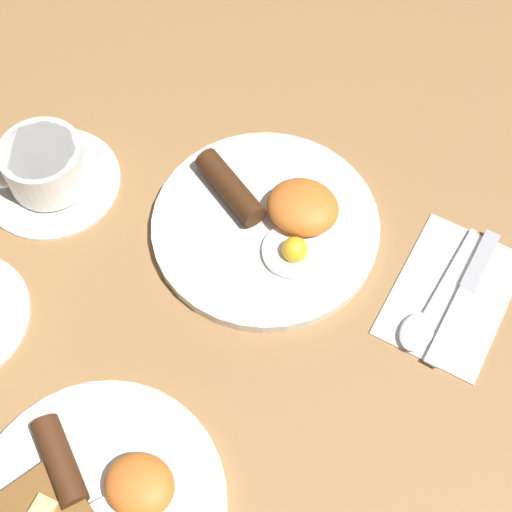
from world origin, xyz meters
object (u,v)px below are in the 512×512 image
(teacup_near, at_px, (46,169))
(knife, at_px, (467,288))
(breakfast_plate_near, at_px, (270,221))
(spoon, at_px, (424,318))
(breakfast_plate_far, at_px, (98,504))

(teacup_near, bearing_deg, knife, -172.95)
(teacup_near, bearing_deg, breakfast_plate_near, -169.54)
(breakfast_plate_near, distance_m, spoon, 0.20)
(knife, bearing_deg, breakfast_plate_far, -29.04)
(breakfast_plate_near, height_order, knife, breakfast_plate_near)
(breakfast_plate_far, xyz_separation_m, spoon, (-0.22, -0.30, -0.00))
(breakfast_plate_near, bearing_deg, knife, -176.95)
(breakfast_plate_far, xyz_separation_m, teacup_near, (0.24, -0.30, 0.02))
(spoon, bearing_deg, breakfast_plate_near, -93.68)
(breakfast_plate_near, distance_m, teacup_near, 0.27)
(knife, bearing_deg, spoon, -24.38)
(breakfast_plate_far, distance_m, knife, 0.44)
(breakfast_plate_far, relative_size, knife, 1.32)
(teacup_near, distance_m, knife, 0.49)
(breakfast_plate_far, bearing_deg, teacup_near, -51.32)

